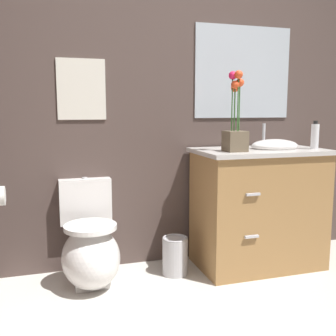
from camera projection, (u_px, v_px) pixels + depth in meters
The scene contains 8 objects.
wall_back at pixel (202, 98), 3.05m from camera, with size 4.11×0.05×2.50m, color #4C3D38.
toilet at pixel (90, 249), 2.65m from camera, with size 0.38×0.59×0.69m.
vanity_cabinet at pixel (259, 206), 2.95m from camera, with size 0.94×0.56×1.06m.
flower_vase at pixel (235, 126), 2.71m from camera, with size 0.14×0.14×0.54m.
soap_bottle at pixel (315, 136), 2.88m from camera, with size 0.06×0.06×0.21m.
trash_bin at pixel (175, 256), 2.82m from camera, with size 0.18×0.18×0.27m.
wall_poster at pixel (81, 89), 2.75m from camera, with size 0.33×0.01×0.42m, color silver.
wall_mirror at pixel (243, 72), 3.09m from camera, with size 0.80×0.01×0.70m, color #B2BCC6.
Camera 1 is at (-0.96, -1.18, 1.16)m, focal length 42.52 mm.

